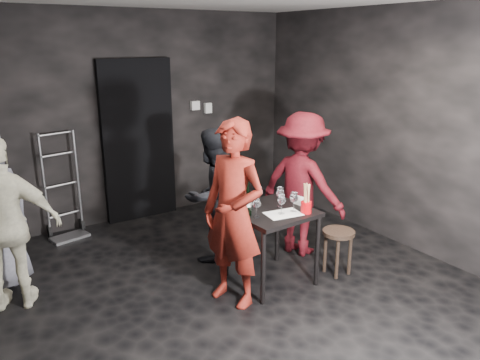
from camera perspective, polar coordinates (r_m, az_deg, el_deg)
floor at (r=4.57m, az=-0.20°, el=-13.74°), size 4.50×5.00×0.02m
wall_back at (r=6.27m, az=-12.66°, el=7.45°), size 4.50×0.04×2.70m
wall_right at (r=5.57m, az=19.83°, el=5.73°), size 0.04×5.00×2.70m
doorway at (r=6.27m, az=-12.29°, el=4.68°), size 0.95×0.10×2.10m
wallbox_upper at (r=6.55m, az=-5.50°, el=9.04°), size 0.12×0.06×0.12m
wallbox_lower at (r=6.65m, az=-3.94°, el=8.76°), size 0.10×0.06×0.14m
hand_truck at (r=6.10m, az=-20.42°, el=-4.40°), size 0.43×0.36×1.29m
tasting_table at (r=4.55m, az=3.85°, el=-4.81°), size 0.72×0.72×0.75m
stool at (r=4.89m, az=11.89°, el=-7.17°), size 0.32×0.32×0.47m
server_red at (r=4.09m, az=-0.80°, el=-2.74°), size 0.67×0.81×1.91m
woman_black at (r=5.01m, az=-3.38°, el=-2.11°), size 0.76×0.54×1.40m
man_maroon at (r=5.16m, az=7.60°, el=-0.06°), size 0.82×1.19×1.68m
bystander_cream at (r=4.52m, az=-26.72°, el=-4.57°), size 1.05×0.77×1.63m
tasting_mat at (r=4.41m, az=5.30°, el=-4.13°), size 0.36×0.26×0.00m
wine_glass_a at (r=4.29m, az=2.03°, el=-3.27°), size 0.09×0.09×0.20m
wine_glass_b at (r=4.47m, az=1.33°, el=-2.40°), size 0.10×0.10×0.20m
wine_glass_c at (r=4.61m, az=2.35°, el=-1.83°), size 0.10×0.10×0.21m
wine_glass_d at (r=4.38m, az=5.09°, el=-2.83°), size 0.10×0.10×0.21m
wine_glass_e at (r=4.45m, az=6.56°, el=-2.56°), size 0.09×0.09×0.21m
wine_glass_f at (r=4.56m, az=4.90°, el=-1.96°), size 0.10×0.10×0.22m
wine_bottle at (r=4.33m, az=0.90°, el=-2.75°), size 0.08×0.08×0.33m
breadstick_cup at (r=4.42m, az=8.10°, el=-2.28°), size 0.10×0.10×0.31m
reserved_card at (r=4.66m, az=7.20°, el=-2.51°), size 0.09×0.13×0.09m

